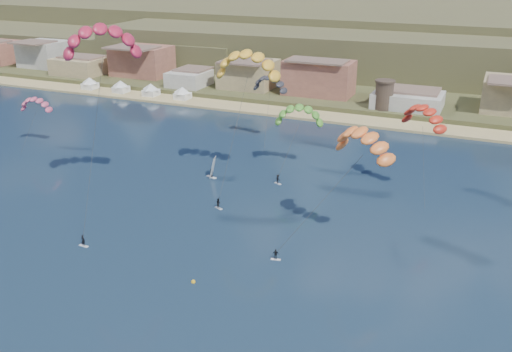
% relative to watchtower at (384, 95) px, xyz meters
% --- Properties ---
extents(ground, '(2400.00, 2400.00, 0.00)m').
position_rel_watchtower_xyz_m(ground, '(-5.00, -114.00, -6.37)').
color(ground, black).
rests_on(ground, ground).
extents(beach, '(2200.00, 12.00, 0.90)m').
position_rel_watchtower_xyz_m(beach, '(-5.00, -8.00, -6.12)').
color(beach, tan).
rests_on(beach, ground).
extents(land, '(2200.00, 900.00, 4.00)m').
position_rel_watchtower_xyz_m(land, '(-5.00, 446.00, -6.37)').
color(land, brown).
rests_on(land, ground).
extents(foothills, '(940.00, 210.00, 18.00)m').
position_rel_watchtower_xyz_m(foothills, '(17.39, 118.47, 2.71)').
color(foothills, brown).
rests_on(foothills, ground).
extents(town, '(400.00, 24.00, 12.00)m').
position_rel_watchtower_xyz_m(town, '(-45.00, 8.00, 1.63)').
color(town, beige).
rests_on(town, ground).
extents(watchtower, '(5.82, 5.82, 8.60)m').
position_rel_watchtower_xyz_m(watchtower, '(0.00, 0.00, 0.00)').
color(watchtower, '#47382D').
rests_on(watchtower, ground).
extents(beach_tents, '(43.40, 6.40, 5.00)m').
position_rel_watchtower_xyz_m(beach_tents, '(-81.25, -8.00, -2.66)').
color(beach_tents, white).
rests_on(beach_tents, ground).
extents(kitesurfer_red, '(14.58, 23.28, 36.15)m').
position_rel_watchtower_xyz_m(kitesurfer_red, '(-33.95, -81.95, 24.91)').
color(kitesurfer_red, silver).
rests_on(kitesurfer_red, ground).
extents(kitesurfer_yellow, '(13.85, 17.82, 29.50)m').
position_rel_watchtower_xyz_m(kitesurfer_yellow, '(-15.12, -62.88, 18.91)').
color(kitesurfer_yellow, silver).
rests_on(kitesurfer_yellow, ground).
extents(kitesurfer_orange, '(17.01, 16.06, 23.00)m').
position_rel_watchtower_xyz_m(kitesurfer_orange, '(11.92, -79.32, 11.68)').
color(kitesurfer_orange, silver).
rests_on(kitesurfer_orange, ground).
extents(kitesurfer_green, '(11.60, 14.22, 16.67)m').
position_rel_watchtower_xyz_m(kitesurfer_green, '(-8.42, -50.97, 6.47)').
color(kitesurfer_green, silver).
rests_on(kitesurfer_green, ground).
extents(distant_kite_pink, '(8.79, 6.42, 14.34)m').
position_rel_watchtower_xyz_m(distant_kite_pink, '(-72.21, -61.20, 4.70)').
color(distant_kite_pink, '#262626').
rests_on(distant_kite_pink, ground).
extents(distant_kite_dark, '(9.76, 6.41, 18.67)m').
position_rel_watchtower_xyz_m(distant_kite_dark, '(-21.31, -35.94, 9.21)').
color(distant_kite_dark, '#262626').
rests_on(distant_kite_dark, ground).
extents(distant_kite_orange, '(10.74, 9.41, 19.63)m').
position_rel_watchtower_xyz_m(distant_kite_orange, '(17.63, -54.01, 9.97)').
color(distant_kite_orange, '#262626').
rests_on(distant_kite_orange, ground).
extents(windsurfer, '(2.68, 2.93, 4.54)m').
position_rel_watchtower_xyz_m(windsurfer, '(-23.28, -63.36, -4.93)').
color(windsurfer, silver).
rests_on(windsurfer, ground).
extents(buoy, '(0.64, 0.64, 0.64)m').
position_rel_watchtower_xyz_m(buoy, '(-6.72, -100.85, -6.26)').
color(buoy, yellow).
rests_on(buoy, ground).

